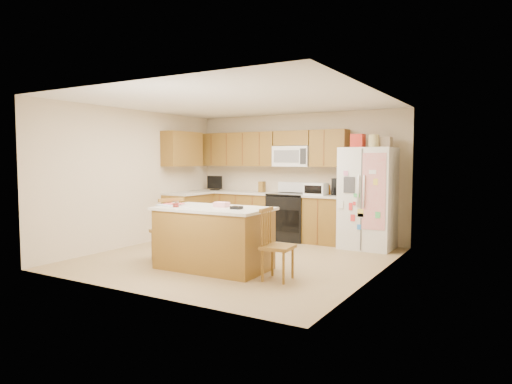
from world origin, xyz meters
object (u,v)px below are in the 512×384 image
Objects in this scene: stove at (290,216)px; island at (214,238)px; windsor_chair_right at (276,246)px; windsor_chair_back at (248,234)px; windsor_chair_left at (167,231)px; refrigerator at (368,197)px.

island is at bearing -87.89° from stove.
windsor_chair_right is (1.07, -0.08, -0.01)m from island.
windsor_chair_right is (1.17, -2.79, -0.02)m from stove.
windsor_chair_right is (0.95, -0.85, 0.03)m from windsor_chair_back.
windsor_chair_left is at bearing -147.22° from windsor_chair_back.
windsor_chair_left is (-0.95, 0.07, 0.02)m from island.
windsor_chair_left is at bearing -133.24° from refrigerator.
stove reaches higher than island.
stove is 1.63m from refrigerator.
windsor_chair_left is (-0.85, -2.64, -0.00)m from stove.
island is 1.07m from windsor_chair_right.
stove is at bearing 177.70° from refrigerator.
island reaches higher than windsor_chair_back.
refrigerator is at bearing 60.94° from island.
stove reaches higher than windsor_chair_left.
windsor_chair_left reaches higher than windsor_chair_right.
stove is at bearing 96.50° from windsor_chair_back.
refrigerator is 2.05× the size of windsor_chair_left.
refrigerator reaches higher than stove.
windsor_chair_back is at bearing 80.92° from island.
island is (0.10, -2.71, -0.02)m from stove.
windsor_chair_back is (0.12, 0.76, -0.04)m from island.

